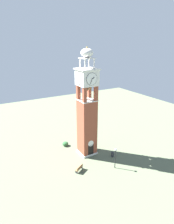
{
  "coord_description": "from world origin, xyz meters",
  "views": [
    {
      "loc": [
        -15.2,
        -26.33,
        19.06
      ],
      "look_at": [
        0.0,
        0.0,
        7.99
      ],
      "focal_mm": 30.36,
      "sensor_mm": 36.0,
      "label": 1
    }
  ],
  "objects_px": {
    "clock_tower": "(87,113)",
    "park_bench": "(79,168)",
    "lamp_post": "(115,154)",
    "trash_bin": "(112,154)"
  },
  "relations": [
    {
      "from": "park_bench",
      "to": "trash_bin",
      "type": "bearing_deg",
      "value": 5.54
    },
    {
      "from": "trash_bin",
      "to": "park_bench",
      "type": "bearing_deg",
      "value": -174.46
    },
    {
      "from": "lamp_post",
      "to": "clock_tower",
      "type": "bearing_deg",
      "value": 104.66
    },
    {
      "from": "trash_bin",
      "to": "lamp_post",
      "type": "bearing_deg",
      "value": -120.59
    },
    {
      "from": "park_bench",
      "to": "lamp_post",
      "type": "height_order",
      "value": "lamp_post"
    },
    {
      "from": "clock_tower",
      "to": "park_bench",
      "type": "bearing_deg",
      "value": -132.69
    },
    {
      "from": "clock_tower",
      "to": "park_bench",
      "type": "relative_size",
      "value": 11.56
    },
    {
      "from": "clock_tower",
      "to": "trash_bin",
      "type": "relative_size",
      "value": 23.26
    },
    {
      "from": "park_bench",
      "to": "trash_bin",
      "type": "height_order",
      "value": "park_bench"
    },
    {
      "from": "park_bench",
      "to": "trash_bin",
      "type": "xyz_separation_m",
      "value": [
        7.05,
        0.68,
        -0.08
      ]
    }
  ]
}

